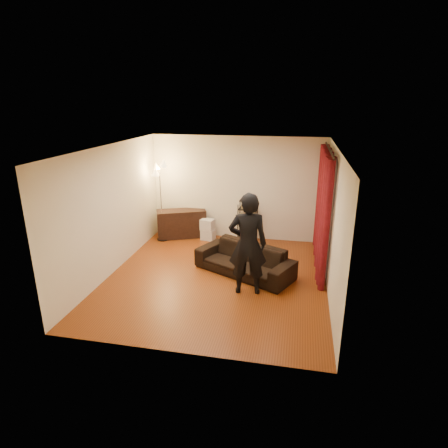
% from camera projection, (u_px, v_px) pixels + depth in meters
% --- Properties ---
extents(floor, '(5.00, 5.00, 0.00)m').
position_uv_depth(floor, '(217.00, 278.00, 7.87)').
color(floor, brown).
rests_on(floor, ground).
extents(ceiling, '(5.00, 5.00, 0.00)m').
position_uv_depth(ceiling, '(216.00, 148.00, 7.01)').
color(ceiling, white).
rests_on(ceiling, ground).
extents(wall_back, '(5.00, 0.00, 5.00)m').
position_uv_depth(wall_back, '(237.00, 188.00, 9.76)').
color(wall_back, '#EFE8C8').
rests_on(wall_back, ground).
extents(wall_front, '(5.00, 0.00, 5.00)m').
position_uv_depth(wall_front, '(176.00, 270.00, 5.12)').
color(wall_front, '#EFE8C8').
rests_on(wall_front, ground).
extents(wall_left, '(0.00, 5.00, 5.00)m').
position_uv_depth(wall_left, '(112.00, 210.00, 7.86)').
color(wall_left, '#EFE8C8').
rests_on(wall_left, ground).
extents(wall_right, '(0.00, 5.00, 5.00)m').
position_uv_depth(wall_right, '(333.00, 224.00, 7.01)').
color(wall_right, '#EFE8C8').
rests_on(wall_right, ground).
extents(curtain_rod, '(0.04, 2.65, 0.04)m').
position_uv_depth(curtain_rod, '(330.00, 150.00, 7.68)').
color(curtain_rod, black).
rests_on(curtain_rod, wall_right).
extents(curtain, '(0.22, 2.65, 2.55)m').
position_uv_depth(curtain, '(323.00, 210.00, 8.10)').
color(curtain, maroon).
rests_on(curtain, ground).
extents(sofa, '(2.28, 1.69, 0.62)m').
position_uv_depth(sofa, '(244.00, 260.00, 7.98)').
color(sofa, black).
rests_on(sofa, ground).
extents(person, '(0.79, 0.59, 1.99)m').
position_uv_depth(person, '(248.00, 244.00, 6.99)').
color(person, black).
rests_on(person, ground).
extents(media_cabinet, '(1.37, 0.95, 0.75)m').
position_uv_depth(media_cabinet, '(182.00, 224.00, 10.09)').
color(media_cabinet, black).
rests_on(media_cabinet, ground).
extents(storage_boxes, '(0.39, 0.34, 0.57)m').
position_uv_depth(storage_boxes, '(208.00, 229.00, 9.90)').
color(storage_boxes, beige).
rests_on(storage_boxes, ground).
extents(wire_shelf, '(0.52, 0.42, 1.02)m').
position_uv_depth(wire_shelf, '(248.00, 222.00, 9.76)').
color(wire_shelf, black).
rests_on(wire_shelf, ground).
extents(floor_lamp, '(0.48, 0.48, 2.05)m').
position_uv_depth(floor_lamp, '(161.00, 202.00, 9.67)').
color(floor_lamp, silver).
rests_on(floor_lamp, ground).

